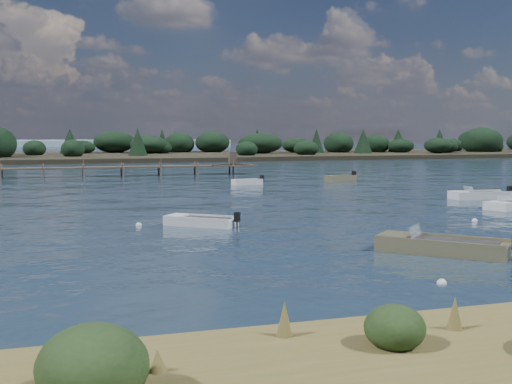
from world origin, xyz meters
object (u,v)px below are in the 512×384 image
object	(u,v)px
tender_far_white	(247,183)
tender_far_grey_b	(340,180)
dinghy_mid_white_b	(480,197)
jetty	(1,169)
dinghy_mid_grey	(201,223)
dinghy_near_olive	(442,249)

from	to	relation	value
tender_far_white	tender_far_grey_b	distance (m)	10.27
dinghy_mid_white_b	jetty	size ratio (longest dim) A/B	0.08
tender_far_white	dinghy_mid_grey	world-z (taller)	tender_far_white
tender_far_white	dinghy_near_olive	size ratio (longest dim) A/B	0.66
jetty	tender_far_grey_b	bearing A→B (deg)	-24.13
tender_far_white	jetty	xyz separation A→B (m)	(-22.80, 16.10, 0.83)
dinghy_mid_white_b	dinghy_near_olive	bearing A→B (deg)	-130.06
tender_far_grey_b	dinghy_near_olive	xyz separation A→B (m)	(-12.54, -36.84, -0.00)
dinghy_mid_grey	jetty	bearing A→B (deg)	107.32
tender_far_white	tender_far_grey_b	world-z (taller)	tender_far_grey_b
dinghy_mid_grey	jetty	distance (m)	43.14
tender_far_white	dinghy_near_olive	bearing A→B (deg)	-93.80
dinghy_near_olive	jetty	xyz separation A→B (m)	(-20.44, 51.61, 0.81)
tender_far_grey_b	dinghy_mid_white_b	size ratio (longest dim) A/B	0.77
tender_far_white	jetty	distance (m)	27.92
dinghy_near_olive	tender_far_white	bearing A→B (deg)	86.20
jetty	dinghy_mid_grey	bearing A→B (deg)	-72.68
tender_far_white	dinghy_mid_grey	distance (m)	26.98
dinghy_mid_grey	dinghy_near_olive	world-z (taller)	dinghy_near_olive
tender_far_white	jetty	size ratio (longest dim) A/B	0.05
dinghy_mid_white_b	dinghy_near_olive	distance (m)	23.50
tender_far_grey_b	dinghy_mid_grey	world-z (taller)	tender_far_grey_b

